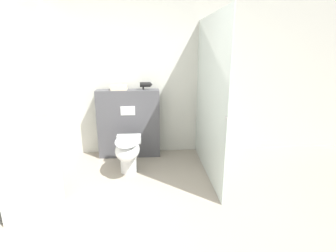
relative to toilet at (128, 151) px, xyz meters
The scene contains 8 objects.
ground_plane 1.50m from the toilet, 80.27° to the right, with size 12.00×12.00×0.00m, color #9E9384.
wall_back 1.28m from the toilet, 74.09° to the left, with size 8.00×0.06×2.50m.
partition_panel 0.70m from the toilet, 91.82° to the left, with size 0.98×0.25×1.09m.
shower_glass 1.32m from the toilet, ahead, with size 0.04×1.72×2.12m.
toilet is the anchor object (origin of this frame).
sink_vanity 1.29m from the toilet, 136.08° to the right, with size 0.47×0.46×1.14m.
hair_drier 1.10m from the toilet, 68.75° to the left, with size 0.19×0.08×0.12m.
folded_towel 1.05m from the toilet, 102.56° to the left, with size 0.25×0.19×0.08m.
Camera 1 is at (0.06, -1.98, 1.69)m, focal length 28.00 mm.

